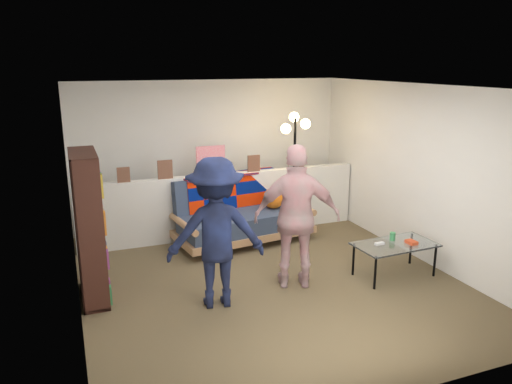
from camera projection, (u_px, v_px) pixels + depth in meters
ground at (267, 279)px, 6.34m from camera, size 5.00×5.00×0.00m
room_shell at (254, 143)px, 6.34m from camera, size 4.60×5.05×2.45m
half_wall_ledge at (224, 205)px, 7.83m from camera, size 4.45×0.15×1.00m
ledge_decor at (209, 164)px, 7.56m from camera, size 2.97×0.02×0.45m
futon_sofa at (243, 214)px, 7.63m from camera, size 2.17×1.24×0.88m
bookshelf at (89, 232)px, 5.67m from camera, size 0.29×0.86×1.72m
coffee_table at (395, 246)px, 6.35m from camera, size 1.06×0.61×0.54m
floor_lamp at (295, 149)px, 7.69m from camera, size 0.42×0.35×1.93m
person_left at (216, 233)px, 5.50m from camera, size 1.19×0.81×1.70m
person_right at (297, 217)px, 5.96m from camera, size 1.12×0.76×1.76m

